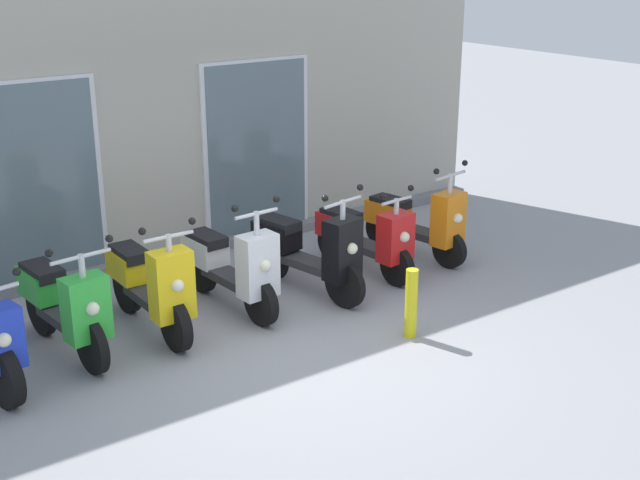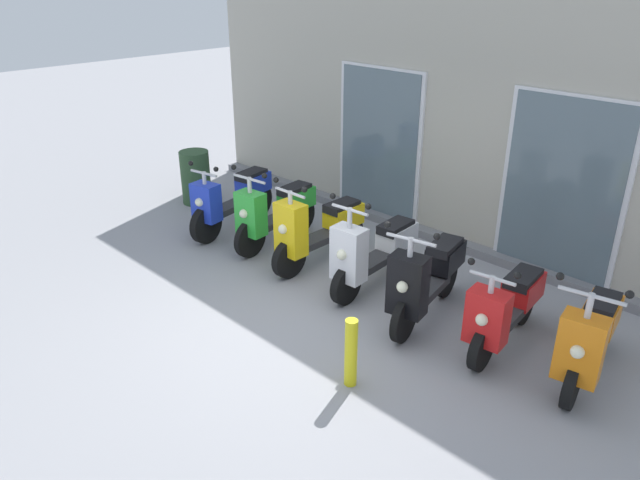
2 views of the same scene
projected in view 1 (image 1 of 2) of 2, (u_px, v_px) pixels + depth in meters
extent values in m
plane|color=#939399|center=(299.00, 352.00, 7.92)|extent=(40.00, 40.00, 0.00)
cube|color=#B2AD9E|center=(143.00, 86.00, 9.66)|extent=(9.85, 0.30, 4.17)
cube|color=slate|center=(163.00, 257.00, 10.14)|extent=(9.85, 0.20, 0.12)
cube|color=silver|center=(34.00, 187.00, 9.07)|extent=(1.53, 0.04, 2.30)
cube|color=slate|center=(35.00, 187.00, 9.06)|extent=(1.41, 0.02, 2.22)
cube|color=silver|center=(257.00, 151.00, 10.61)|extent=(1.53, 0.04, 2.30)
cube|color=slate|center=(258.00, 152.00, 10.59)|extent=(1.41, 0.02, 2.22)
cylinder|color=black|center=(4.00, 377.00, 6.91)|extent=(0.21, 0.55, 0.54)
sphere|color=#F2EFCC|center=(4.00, 340.00, 6.73)|extent=(0.12, 0.12, 0.12)
sphere|color=black|center=(16.00, 272.00, 6.81)|extent=(0.07, 0.07, 0.07)
cylinder|color=black|center=(92.00, 346.00, 7.45)|extent=(0.14, 0.53, 0.52)
cylinder|color=black|center=(41.00, 309.00, 8.21)|extent=(0.14, 0.53, 0.52)
cube|color=#2D2D30|center=(64.00, 317.00, 7.80)|extent=(0.33, 0.68, 0.09)
cube|color=green|center=(86.00, 308.00, 7.37)|extent=(0.40, 0.28, 0.59)
sphere|color=#F2EFCC|center=(93.00, 309.00, 7.26)|extent=(0.12, 0.12, 0.12)
cube|color=green|center=(42.00, 284.00, 8.03)|extent=(0.35, 0.55, 0.28)
cube|color=black|center=(42.00, 271.00, 7.96)|extent=(0.31, 0.50, 0.11)
cylinder|color=silver|center=(82.00, 267.00, 7.24)|extent=(0.06, 0.06, 0.23)
cylinder|color=silver|center=(81.00, 257.00, 7.21)|extent=(0.55, 0.09, 0.04)
sphere|color=black|center=(109.00, 239.00, 7.34)|extent=(0.07, 0.07, 0.07)
sphere|color=black|center=(49.00, 253.00, 7.00)|extent=(0.07, 0.07, 0.07)
cylinder|color=black|center=(176.00, 325.00, 7.87)|extent=(0.11, 0.51, 0.51)
cylinder|color=black|center=(127.00, 288.00, 8.72)|extent=(0.11, 0.51, 0.51)
cube|color=#2D2D30|center=(150.00, 297.00, 8.26)|extent=(0.27, 0.69, 0.09)
cube|color=yellow|center=(171.00, 285.00, 7.77)|extent=(0.38, 0.24, 0.67)
sphere|color=#F2EFCC|center=(178.00, 286.00, 7.66)|extent=(0.12, 0.12, 0.12)
cube|color=yellow|center=(129.00, 265.00, 8.55)|extent=(0.30, 0.52, 0.28)
cube|color=black|center=(130.00, 253.00, 8.47)|extent=(0.26, 0.48, 0.11)
cylinder|color=silver|center=(169.00, 244.00, 7.64)|extent=(0.06, 0.06, 0.18)
cylinder|color=silver|center=(168.00, 237.00, 7.61)|extent=(0.49, 0.04, 0.04)
sphere|color=black|center=(192.00, 221.00, 7.72)|extent=(0.07, 0.07, 0.07)
sphere|color=black|center=(142.00, 231.00, 7.44)|extent=(0.07, 0.07, 0.07)
cylinder|color=black|center=(261.00, 303.00, 8.41)|extent=(0.14, 0.48, 0.48)
cylinder|color=black|center=(201.00, 271.00, 9.22)|extent=(0.14, 0.48, 0.48)
cube|color=#2D2D30|center=(229.00, 277.00, 8.78)|extent=(0.31, 0.71, 0.09)
cube|color=white|center=(258.00, 266.00, 8.31)|extent=(0.40, 0.27, 0.64)
sphere|color=#F2EFCC|center=(265.00, 266.00, 8.21)|extent=(0.12, 0.12, 0.12)
cube|color=white|center=(205.00, 250.00, 9.06)|extent=(0.34, 0.54, 0.28)
cube|color=black|center=(206.00, 239.00, 8.99)|extent=(0.29, 0.50, 0.11)
cylinder|color=silver|center=(257.00, 224.00, 8.17)|extent=(0.06, 0.06, 0.26)
cylinder|color=silver|center=(256.00, 214.00, 8.13)|extent=(0.49, 0.07, 0.04)
sphere|color=black|center=(276.00, 199.00, 8.25)|extent=(0.07, 0.07, 0.07)
sphere|color=black|center=(235.00, 209.00, 7.95)|extent=(0.07, 0.07, 0.07)
cylinder|color=black|center=(345.00, 285.00, 8.81)|extent=(0.18, 0.51, 0.51)
cylinder|color=black|center=(271.00, 259.00, 9.54)|extent=(0.18, 0.51, 0.51)
cube|color=#2D2D30|center=(306.00, 263.00, 9.14)|extent=(0.39, 0.74, 0.09)
cube|color=black|center=(342.00, 249.00, 8.71)|extent=(0.42, 0.31, 0.65)
sphere|color=#F2EFCC|center=(352.00, 248.00, 8.61)|extent=(0.12, 0.12, 0.12)
cube|color=black|center=(276.00, 235.00, 9.37)|extent=(0.40, 0.57, 0.28)
cube|color=black|center=(279.00, 224.00, 9.30)|extent=(0.35, 0.52, 0.11)
cylinder|color=silver|center=(343.00, 211.00, 8.57)|extent=(0.06, 0.06, 0.22)
cylinder|color=silver|center=(343.00, 202.00, 8.54)|extent=(0.53, 0.14, 0.04)
sphere|color=black|center=(360.00, 187.00, 8.69)|extent=(0.07, 0.07, 0.07)
sphere|color=black|center=(325.00, 198.00, 8.32)|extent=(0.07, 0.07, 0.07)
cylinder|color=black|center=(397.00, 267.00, 9.38)|extent=(0.15, 0.46, 0.45)
cylinder|color=black|center=(333.00, 243.00, 10.13)|extent=(0.15, 0.46, 0.45)
cube|color=#2D2D30|center=(364.00, 246.00, 9.72)|extent=(0.33, 0.68, 0.09)
cube|color=red|center=(395.00, 237.00, 9.30)|extent=(0.40, 0.28, 0.55)
sphere|color=#F2EFCC|center=(404.00, 237.00, 9.20)|extent=(0.12, 0.12, 0.12)
cube|color=red|center=(339.00, 225.00, 9.98)|extent=(0.35, 0.55, 0.28)
cube|color=black|center=(341.00, 215.00, 9.90)|extent=(0.31, 0.51, 0.11)
cylinder|color=silver|center=(396.00, 207.00, 9.18)|extent=(0.06, 0.06, 0.19)
cylinder|color=silver|center=(397.00, 201.00, 9.16)|extent=(0.45, 0.08, 0.04)
sphere|color=black|center=(411.00, 188.00, 9.26)|extent=(0.07, 0.07, 0.07)
sphere|color=black|center=(383.00, 196.00, 8.99)|extent=(0.07, 0.07, 0.07)
cylinder|color=black|center=(449.00, 250.00, 9.91)|extent=(0.17, 0.45, 0.44)
cylinder|color=black|center=(381.00, 229.00, 10.61)|extent=(0.17, 0.45, 0.44)
cube|color=#2D2D30|center=(414.00, 232.00, 10.23)|extent=(0.37, 0.69, 0.09)
cube|color=orange|center=(448.00, 219.00, 9.81)|extent=(0.42, 0.30, 0.62)
sphere|color=#F2EFCC|center=(457.00, 218.00, 9.71)|extent=(0.12, 0.12, 0.12)
cube|color=orange|center=(388.00, 212.00, 10.46)|extent=(0.38, 0.56, 0.28)
cube|color=black|center=(390.00, 202.00, 10.39)|extent=(0.34, 0.52, 0.11)
cylinder|color=silver|center=(450.00, 184.00, 9.67)|extent=(0.06, 0.06, 0.25)
cylinder|color=silver|center=(450.00, 176.00, 9.64)|extent=(0.54, 0.13, 0.04)
sphere|color=black|center=(465.00, 163.00, 9.79)|extent=(0.07, 0.07, 0.07)
sphere|color=black|center=(436.00, 171.00, 9.42)|extent=(0.07, 0.07, 0.07)
cylinder|color=yellow|center=(411.00, 303.00, 8.11)|extent=(0.12, 0.12, 0.70)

